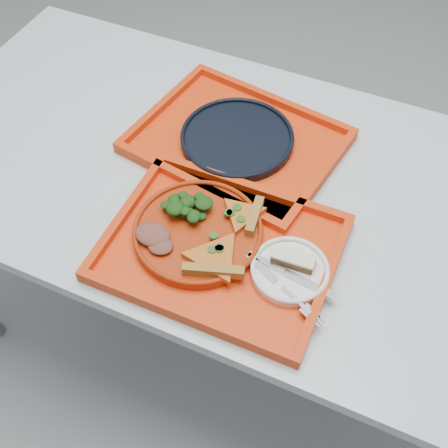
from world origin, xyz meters
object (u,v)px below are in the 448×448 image
Objects in this scene: tray_main at (221,250)px; navy_plate at (237,139)px; dinner_plate at (198,233)px; tray_far at (237,144)px; dessert_bar at (293,259)px.

navy_plate is at bearing 106.79° from tray_main.
tray_main is 0.06m from dinner_plate.
tray_far is at bearing 106.79° from tray_main.
tray_main is at bearing -10.30° from dinner_plate.
dessert_bar is at bearing 2.16° from dinner_plate.
tray_far is (-0.09, 0.29, 0.00)m from tray_main.
tray_main is 5.34× the size of dessert_bar.
dinner_plate reaches higher than navy_plate.
dessert_bar reaches higher than dinner_plate.
navy_plate reaches higher than tray_main.
tray_main is 0.30m from tray_far.
dessert_bar reaches higher than navy_plate.
navy_plate is 0.36m from dessert_bar.
tray_main is 1.73× the size of navy_plate.
navy_plate is at bearing 97.15° from dinner_plate.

